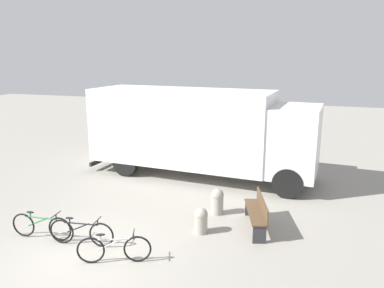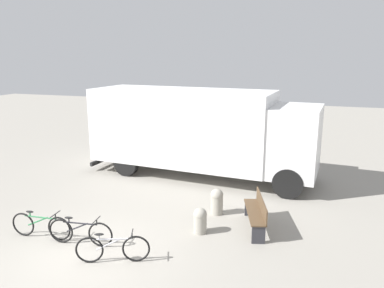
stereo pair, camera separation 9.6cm
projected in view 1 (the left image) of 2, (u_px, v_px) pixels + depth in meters
ground_plane at (83, 255)px, 8.91m from camera, size 60.00×60.00×0.00m
delivery_truck at (198, 129)px, 14.41m from camera, size 8.91×3.16×3.35m
park_bench at (258, 211)px, 10.19m from camera, size 0.88×1.84×0.90m
bicycle_near at (41, 226)px, 9.66m from camera, size 1.70×0.44×0.73m
bicycle_middle at (81, 232)px, 9.33m from camera, size 1.69×0.44×0.73m
bicycle_far at (114, 249)px, 8.54m from camera, size 1.61×0.70×0.73m
bollard_near_bench at (201, 220)px, 9.97m from camera, size 0.36×0.36×0.71m
bollard_far_bench at (217, 200)px, 11.16m from camera, size 0.38×0.38×0.78m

